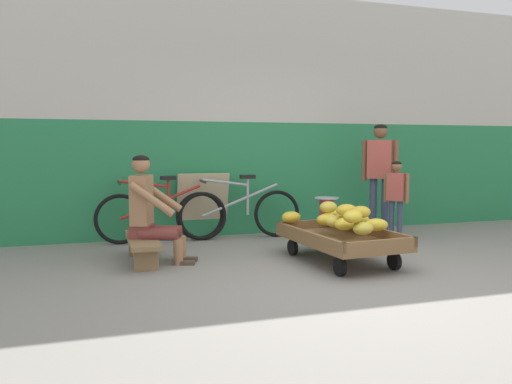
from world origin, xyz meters
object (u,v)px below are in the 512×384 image
at_px(weighing_scale, 327,208).
at_px(bicycle_far_left, 240,212).
at_px(vendor_seated, 150,210).
at_px(low_bench, 143,244).
at_px(banana_cart, 340,240).
at_px(sign_board, 203,205).
at_px(customer_adult, 380,167).
at_px(plastic_crate, 326,232).
at_px(customer_child, 396,192).
at_px(bicycle_near_left, 161,215).
at_px(shopping_bag, 365,238).

distance_m(weighing_scale, bicycle_far_left, 1.17).
bearing_deg(vendor_seated, low_bench, 159.85).
distance_m(banana_cart, bicycle_far_left, 1.80).
height_order(vendor_seated, bicycle_far_left, vendor_seated).
bearing_deg(sign_board, customer_adult, -17.12).
distance_m(plastic_crate, bicycle_far_left, 1.18).
xyz_separation_m(banana_cart, plastic_crate, (0.31, 1.00, -0.09)).
bearing_deg(vendor_seated, customer_adult, 11.73).
bearing_deg(customer_child, banana_cart, -146.18).
height_order(bicycle_near_left, customer_adult, customer_adult).
relative_size(sign_board, customer_adult, 0.57).
bearing_deg(customer_child, plastic_crate, 167.41).
distance_m(sign_board, shopping_bag, 2.21).
bearing_deg(weighing_scale, sign_board, 145.05).
relative_size(bicycle_far_left, shopping_bag, 6.92).
bearing_deg(bicycle_far_left, plastic_crate, -36.32).
distance_m(bicycle_far_left, customer_adult, 1.99).
distance_m(bicycle_far_left, shopping_bag, 1.68).
bearing_deg(sign_board, bicycle_far_left, -31.85).
distance_m(banana_cart, vendor_seated, 2.04).
bearing_deg(customer_child, sign_board, 152.80).
bearing_deg(weighing_scale, bicycle_far_left, 143.64).
bearing_deg(vendor_seated, customer_child, 3.62).
relative_size(vendor_seated, customer_child, 1.09).
xyz_separation_m(plastic_crate, bicycle_near_left, (-1.99, 0.75, 0.20)).
distance_m(bicycle_far_left, sign_board, 0.54).
bearing_deg(low_bench, plastic_crate, 8.91).
distance_m(banana_cart, low_bench, 2.11).
bearing_deg(low_bench, customer_adult, 10.93).
height_order(plastic_crate, bicycle_near_left, bicycle_near_left).
distance_m(weighing_scale, shopping_bag, 0.60).
relative_size(customer_adult, shopping_bag, 6.38).
relative_size(weighing_scale, customer_adult, 0.20).
relative_size(vendor_seated, customer_adult, 0.75).
height_order(bicycle_far_left, shopping_bag, bicycle_far_left).
distance_m(plastic_crate, weighing_scale, 0.30).
bearing_deg(bicycle_near_left, sign_board, 19.95).
bearing_deg(customer_adult, weighing_scale, -164.01).
bearing_deg(vendor_seated, bicycle_near_left, 77.59).
bearing_deg(bicycle_near_left, vendor_seated, -102.41).
bearing_deg(customer_child, customer_adult, 85.98).
bearing_deg(low_bench, sign_board, 55.05).
xyz_separation_m(low_bench, weighing_scale, (2.32, 0.36, 0.25)).
relative_size(customer_child, shopping_bag, 4.35).
distance_m(weighing_scale, bicycle_near_left, 2.13).
height_order(vendor_seated, plastic_crate, vendor_seated).
bearing_deg(shopping_bag, sign_board, 142.36).
xyz_separation_m(bicycle_far_left, shopping_bag, (1.28, -1.06, -0.23)).
xyz_separation_m(plastic_crate, bicycle_far_left, (-0.94, 0.69, 0.20)).
height_order(vendor_seated, weighing_scale, vendor_seated).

